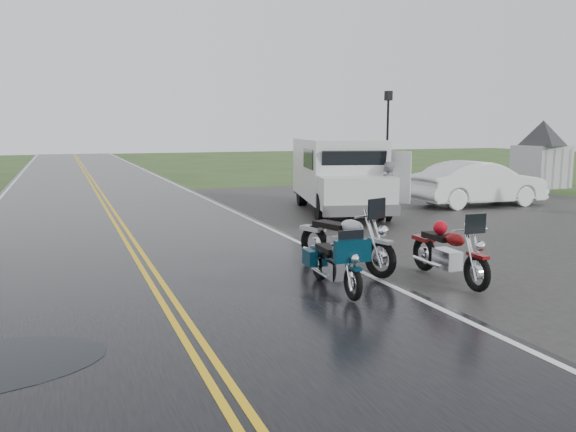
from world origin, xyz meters
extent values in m
plane|color=#2D471E|center=(0.00, 0.00, 0.00)|extent=(120.00, 120.00, 0.00)
cube|color=black|center=(0.00, 10.00, 0.02)|extent=(8.00, 100.00, 0.04)
cube|color=black|center=(11.00, 5.00, 0.01)|extent=(14.00, 24.00, 0.03)
imported|color=#525257|center=(7.43, 5.65, 0.90)|extent=(0.78, 0.69, 1.80)
imported|color=white|center=(12.49, 7.57, 0.80)|extent=(4.93, 1.90, 1.60)
camera|label=1|loc=(-1.46, -8.53, 2.75)|focal=35.00mm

